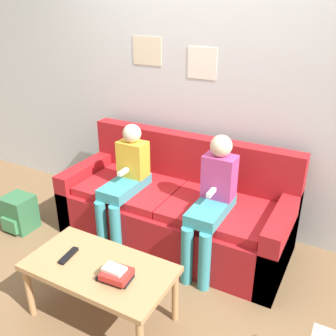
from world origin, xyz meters
name	(u,v)px	position (x,y,z in m)	size (l,w,h in m)	color
ground_plane	(145,271)	(0.00, 0.00, 0.00)	(10.00, 10.00, 0.00)	brown
wall_back	(203,82)	(0.00, 1.00, 1.30)	(8.00, 0.07, 2.60)	silver
couch	(176,209)	(0.00, 0.52, 0.29)	(1.94, 0.79, 0.88)	maroon
coffee_table	(100,272)	(-0.01, -0.52, 0.37)	(0.95, 0.50, 0.42)	#AD7F51
person_left	(125,180)	(-0.38, 0.31, 0.57)	(0.24, 0.55, 1.02)	teal
person_right	(212,200)	(0.40, 0.32, 0.59)	(0.24, 0.55, 1.06)	teal
tv_remote	(69,256)	(-0.24, -0.55, 0.44)	(0.06, 0.17, 0.02)	black
book_stack	(116,274)	(0.16, -0.57, 0.46)	(0.21, 0.16, 0.08)	black
backpack	(19,213)	(-1.33, -0.04, 0.16)	(0.26, 0.26, 0.33)	#336B42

